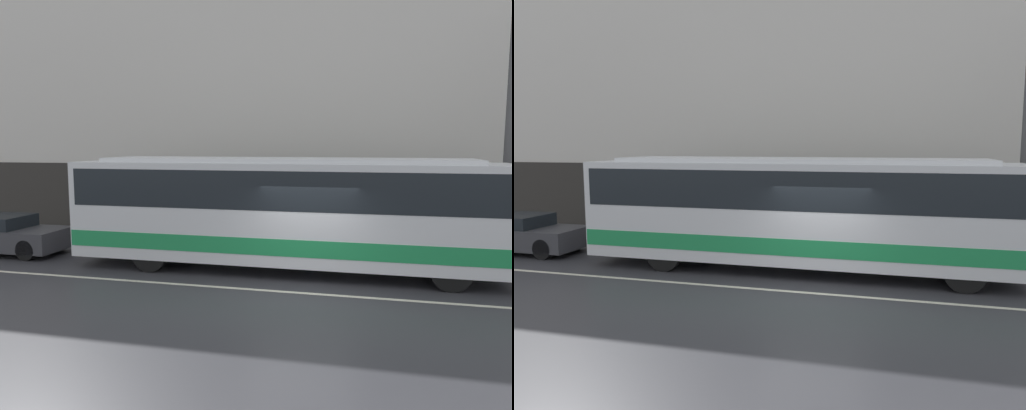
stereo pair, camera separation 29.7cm
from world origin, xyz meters
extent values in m
plane|color=#333338|center=(0.00, 0.00, 0.00)|extent=(60.00, 60.00, 0.00)
cube|color=gray|center=(0.00, 5.29, 0.07)|extent=(60.00, 2.58, 0.14)
cube|color=silver|center=(0.00, 6.73, 6.96)|extent=(60.00, 0.30, 13.93)
cube|color=#2D2B28|center=(0.00, 6.57, 1.40)|extent=(60.00, 0.06, 2.80)
cube|color=beige|center=(0.00, 0.00, 0.00)|extent=(54.00, 0.14, 0.01)
cube|color=silver|center=(-0.89, 2.11, 1.71)|extent=(11.98, 2.49, 2.72)
cube|color=#1E8C4C|center=(-0.89, 2.11, 0.90)|extent=(11.92, 2.51, 0.45)
cube|color=black|center=(-0.89, 2.11, 2.37)|extent=(11.62, 2.51, 1.03)
cube|color=silver|center=(-0.89, 2.11, 3.13)|extent=(10.18, 2.11, 0.12)
cylinder|color=black|center=(3.51, 1.03, 0.51)|extent=(1.01, 0.28, 1.01)
cylinder|color=black|center=(3.51, 3.20, 0.51)|extent=(1.01, 0.28, 1.01)
cylinder|color=black|center=(-4.48, 1.03, 0.51)|extent=(1.01, 0.28, 1.01)
cylinder|color=black|center=(-4.48, 3.20, 0.51)|extent=(1.01, 0.28, 1.01)
cube|color=#38383D|center=(-10.47, 2.11, 0.51)|extent=(4.66, 1.76, 0.67)
cylinder|color=black|center=(-8.79, 1.34, 0.32)|extent=(0.64, 0.20, 0.64)
cylinder|color=black|center=(-8.79, 2.89, 0.32)|extent=(0.64, 0.20, 0.64)
cylinder|color=navy|center=(-0.57, 5.46, 0.84)|extent=(0.36, 0.36, 1.38)
sphere|color=tan|center=(-0.57, 5.46, 1.65)|extent=(0.25, 0.25, 0.25)
camera|label=1|loc=(1.72, -11.60, 3.57)|focal=35.00mm
camera|label=2|loc=(2.01, -11.53, 3.57)|focal=35.00mm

